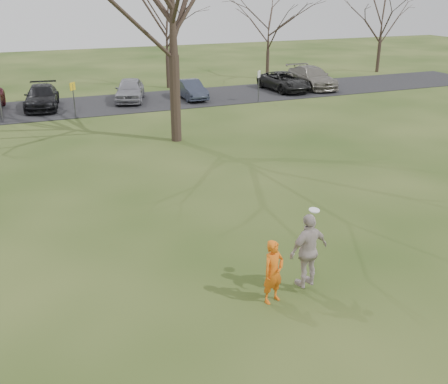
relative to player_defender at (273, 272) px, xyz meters
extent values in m
plane|color=#1E380F|center=(0.25, -0.33, -0.81)|extent=(120.00, 120.00, 0.00)
cube|color=black|center=(0.25, 24.67, -0.79)|extent=(62.00, 6.50, 0.04)
imported|color=orange|center=(0.00, 0.00, 0.00)|extent=(0.67, 0.53, 1.62)
imported|color=black|center=(-3.32, 25.06, -0.07)|extent=(2.65, 5.08, 1.41)
imported|color=gray|center=(2.34, 25.14, -0.02)|extent=(3.03, 4.72, 1.50)
imported|color=#2A303F|center=(6.35, 24.28, -0.14)|extent=(1.38, 3.86, 1.27)
imported|color=black|center=(13.74, 24.50, -0.09)|extent=(2.53, 4.99, 1.35)
imported|color=slate|center=(16.26, 24.75, 0.01)|extent=(2.45, 5.48, 1.56)
imported|color=#BBABA8|center=(1.01, 0.10, 0.32)|extent=(1.20, 0.67, 1.94)
cylinder|color=white|center=(1.24, 0.32, 1.27)|extent=(0.27, 0.27, 0.06)
cylinder|color=#47474C|center=(-1.75, 21.67, 0.19)|extent=(0.06, 0.06, 2.00)
cube|color=yellow|center=(-1.75, 21.67, 1.04)|extent=(0.35, 0.35, 0.45)
cylinder|color=#47474C|center=(10.25, 21.67, 0.19)|extent=(0.06, 0.06, 2.00)
cube|color=silver|center=(10.25, 21.67, 1.04)|extent=(0.35, 0.35, 0.45)
camera|label=1|loc=(-5.28, -9.60, 6.33)|focal=41.75mm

